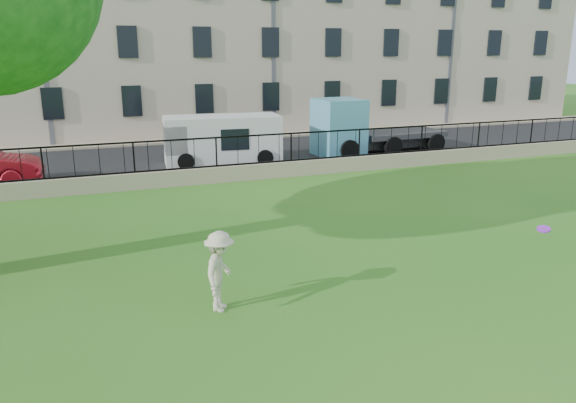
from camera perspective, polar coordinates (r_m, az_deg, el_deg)
name	(u,v)px	position (r m, az deg, el deg)	size (l,w,h in m)	color
ground	(372,322)	(10.81, 8.54, -12.04)	(120.00, 120.00, 0.00)	#1E6417
retaining_wall	(217,174)	(21.38, -7.22, 2.74)	(50.00, 0.40, 0.60)	gray
iron_railing	(216,152)	(21.21, -7.29, 4.99)	(50.00, 0.05, 1.13)	black
street	(193,160)	(25.94, -9.68, 4.22)	(60.00, 9.00, 0.01)	black
sidewalk	(173,141)	(30.98, -11.60, 6.04)	(60.00, 1.40, 0.12)	gray
building_row	(151,13)	(36.25, -13.77, 18.13)	(56.40, 10.40, 13.80)	#B6A891
man	(220,271)	(10.93, -6.93, -7.06)	(1.03, 0.59, 1.60)	#BBB698
frisbee	(544,229)	(12.71, 24.54, -2.56)	(0.27, 0.27, 0.03)	purple
white_van	(222,140)	(24.75, -6.67, 6.24)	(4.96, 1.93, 2.08)	silver
blue_truck	(378,125)	(27.58, 9.13, 7.67)	(6.29, 2.23, 2.64)	#519DBF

